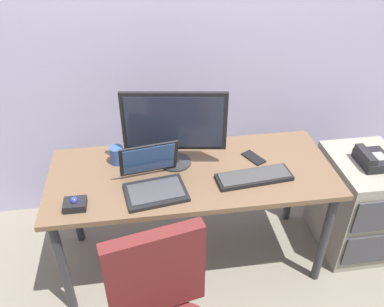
{
  "coord_description": "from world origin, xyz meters",
  "views": [
    {
      "loc": [
        -0.25,
        -1.74,
        2.03
      ],
      "look_at": [
        0.0,
        0.0,
        0.82
      ],
      "focal_mm": 37.13,
      "sensor_mm": 36.0,
      "label": 1
    }
  ],
  "objects": [
    {
      "name": "ground_plane",
      "position": [
        0.0,
        0.0,
        0.0
      ],
      "size": [
        8.0,
        8.0,
        0.0
      ],
      "primitive_type": "plane",
      "color": "#6F6659"
    },
    {
      "name": "back_wall",
      "position": [
        0.0,
        0.68,
        1.4
      ],
      "size": [
        6.0,
        0.1,
        2.8
      ],
      "primitive_type": "cube",
      "color": "#9E98B9",
      "rests_on": "ground"
    },
    {
      "name": "desk",
      "position": [
        0.0,
        0.0,
        0.62
      ],
      "size": [
        1.58,
        0.65,
        0.7
      ],
      "color": "brown",
      "rests_on": "ground"
    },
    {
      "name": "file_cabinet",
      "position": [
        1.07,
        -0.01,
        0.33
      ],
      "size": [
        0.42,
        0.53,
        0.66
      ],
      "color": "gray",
      "rests_on": "ground"
    },
    {
      "name": "desk_phone",
      "position": [
        1.06,
        -0.02,
        0.69
      ],
      "size": [
        0.17,
        0.2,
        0.09
      ],
      "color": "black",
      "rests_on": "file_cabinet"
    },
    {
      "name": "monitor_main",
      "position": [
        -0.08,
        0.09,
        0.95
      ],
      "size": [
        0.56,
        0.18,
        0.44
      ],
      "color": "#262628",
      "rests_on": "desk"
    },
    {
      "name": "keyboard",
      "position": [
        0.32,
        -0.12,
        0.71
      ],
      "size": [
        0.42,
        0.18,
        0.03
      ],
      "color": "black",
      "rests_on": "desk"
    },
    {
      "name": "laptop",
      "position": [
        -0.22,
        -0.11,
        0.75
      ],
      "size": [
        0.35,
        0.34,
        0.23
      ],
      "color": "black",
      "rests_on": "desk"
    },
    {
      "name": "trackball_mouse",
      "position": [
        -0.61,
        -0.21,
        0.72
      ],
      "size": [
        0.11,
        0.09,
        0.07
      ],
      "color": "black",
      "rests_on": "desk"
    },
    {
      "name": "coffee_mug",
      "position": [
        -0.41,
        0.14,
        0.75
      ],
      "size": [
        0.09,
        0.08,
        0.1
      ],
      "color": "#2D4C8B",
      "rests_on": "desk"
    },
    {
      "name": "cell_phone",
      "position": [
        0.37,
        0.07,
        0.71
      ],
      "size": [
        0.13,
        0.16,
        0.01
      ],
      "primitive_type": "cube",
      "rotation": [
        0.0,
        0.0,
        0.48
      ],
      "color": "black",
      "rests_on": "desk"
    }
  ]
}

